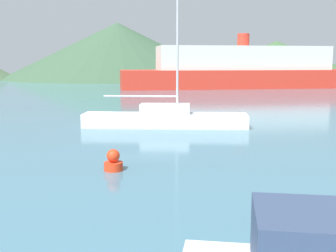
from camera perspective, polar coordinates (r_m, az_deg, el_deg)
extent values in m
cube|color=silver|center=(22.12, -0.41, 0.78)|extent=(8.73, 3.42, 0.73)
cube|color=silver|center=(22.04, -0.41, 2.37)|extent=(2.76, 1.64, 0.51)
cylinder|color=#BCBCC1|center=(21.99, 1.31, 14.69)|extent=(0.12, 0.12, 9.96)
cylinder|color=#BCBCC1|center=(22.09, -3.76, 4.05)|extent=(3.79, 0.94, 0.10)
cube|color=red|center=(55.80, 10.03, 6.31)|extent=(31.51, 6.49, 2.34)
cube|color=silver|center=(55.75, 10.10, 9.05)|extent=(22.07, 5.46, 3.00)
cylinder|color=red|center=(55.82, 10.17, 11.40)|extent=(1.52, 1.52, 1.60)
cylinder|color=red|center=(13.53, -7.40, -5.43)|extent=(0.60, 0.60, 0.27)
sphere|color=red|center=(13.45, -7.43, -4.01)|extent=(0.42, 0.42, 0.42)
cone|color=#38563D|center=(88.31, -6.82, 10.12)|extent=(46.11, 46.11, 11.22)
cone|color=#3D6038|center=(101.97, 14.41, 8.84)|extent=(39.07, 39.07, 8.07)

